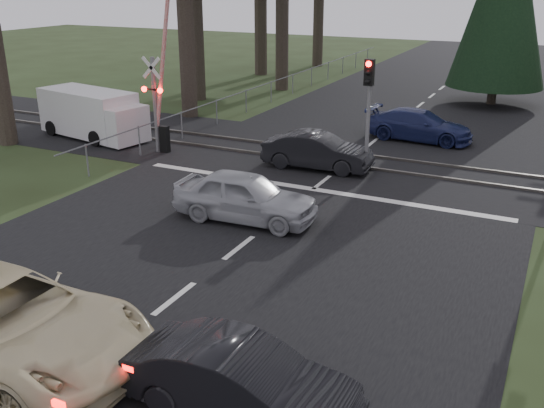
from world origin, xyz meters
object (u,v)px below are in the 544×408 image
Objects in this scene: cream_coupe at (0,321)px; blue_sedan at (419,125)px; dark_hatchback at (242,382)px; white_van at (94,115)px; dark_car_far at (318,151)px; crossing_signal at (160,102)px; silver_car at (245,197)px; traffic_signal_center at (368,97)px.

blue_sedan is (3.21, 19.55, -0.18)m from cream_coupe.
white_van reaches higher than dark_hatchback.
dark_car_far is (-2.44, -5.79, 0.00)m from blue_sedan.
dark_hatchback is 0.85× the size of blue_sedan.
cream_coupe is at bearing -66.28° from crossing_signal.
silver_car is 5.63m from dark_car_far.
blue_sedan is at bearing -15.21° from silver_car.
cream_coupe is (5.75, -13.08, -1.22)m from crossing_signal.
cream_coupe is at bearing 173.72° from dark_car_far.
traffic_signal_center is at bearing 176.43° from blue_sedan.
crossing_signal is at bearing 129.23° from blue_sedan.
dark_car_far reaches higher than blue_sedan.
cream_coupe is 13.78m from dark_car_far.
cream_coupe is at bearing 96.55° from dark_hatchback.
cream_coupe reaches higher than silver_car.
cream_coupe is at bearing -43.60° from white_van.
silver_car is 0.77× the size of white_van.
silver_car is (0.75, 8.12, -0.11)m from cream_coupe.
blue_sedan is at bearing 35.83° from crossing_signal.
silver_car is (-1.78, -5.85, -2.08)m from traffic_signal_center.
cream_coupe is 4.76m from dark_hatchback.
white_van is (-4.01, 0.64, -1.01)m from crossing_signal.
cream_coupe is (-2.53, -13.97, -1.97)m from traffic_signal_center.
traffic_signal_center is 6.45m from silver_car.
dark_car_far is at bearing -173.01° from traffic_signal_center.
traffic_signal_center is 0.90× the size of blue_sedan.
crossing_signal is at bearing -173.85° from traffic_signal_center.
crossing_signal reaches higher than cream_coupe.
traffic_signal_center is (8.27, 0.89, 0.75)m from crossing_signal.
traffic_signal_center is 0.68× the size of cream_coupe.
traffic_signal_center reaches higher than dark_car_far.
traffic_signal_center is 14.33m from cream_coupe.
dark_car_far is at bearing 5.92° from crossing_signal.
dark_car_far is at bearing -3.20° from silver_car.
dark_car_far is at bearing 11.20° from white_van.
cream_coupe reaches higher than blue_sedan.
cream_coupe is 1.56× the size of dark_hatchback.
blue_sedan is at bearing 35.20° from white_van.
traffic_signal_center is 1.05× the size of dark_hatchback.
blue_sedan is at bearing 3.79° from dark_hatchback.
crossing_signal is 1.25× the size of white_van.
dark_hatchback is at bearing -80.70° from traffic_signal_center.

